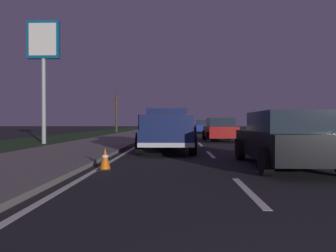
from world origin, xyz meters
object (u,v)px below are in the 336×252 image
Objects in this scene: sedan_red at (220,129)px; pickup_truck at (167,128)px; sedan_blue at (203,126)px; gas_price_sign at (43,51)px; traffic_cone_near at (105,159)px; sedan_tan at (175,128)px; sedan_black at (284,139)px; bare_tree_far at (116,112)px.

pickup_truck is at bearing 154.48° from sedan_red.
gas_price_sign reaches higher than sedan_blue.
traffic_cone_near is at bearing 165.26° from pickup_truck.
sedan_blue is 9.61m from sedan_tan.
sedan_black is 4.92m from traffic_cone_near.
gas_price_sign is at bearing 32.23° from traffic_cone_near.
bare_tree_far reaches higher than sedan_tan.
sedan_tan is 0.61× the size of gas_price_sign.
sedan_black is 1.00× the size of sedan_blue.
bare_tree_far is at bearing 11.23° from traffic_cone_near.
traffic_cone_near is at bearing -147.77° from gas_price_sign.
gas_price_sign reaches higher than sedan_red.
sedan_blue is 0.83× the size of bare_tree_far.
gas_price_sign is at bearing 50.92° from sedan_black.
pickup_truck is at bearing 170.99° from sedan_blue.
sedan_red is 1.00× the size of sedan_black.
traffic_cone_near is (-29.80, -5.91, -2.24)m from bare_tree_far.
sedan_black is at bearing -82.35° from traffic_cone_near.
sedan_black is (-4.74, -3.43, -0.20)m from pickup_truck.
sedan_red is 13.12m from traffic_cone_near.
traffic_cone_near is (-5.39, 1.42, -0.70)m from pickup_truck.
sedan_black reaches higher than traffic_cone_near.
traffic_cone_near is (-27.06, 4.85, -0.50)m from sedan_blue.
bare_tree_far is at bearing 31.14° from sedan_red.
bare_tree_far is 30.46m from traffic_cone_near.
sedan_black is 0.62× the size of gas_price_sign.
gas_price_sign is 12.23m from traffic_cone_near.
pickup_truck is 5.62m from traffic_cone_near.
sedan_tan is at bearing -0.98° from pickup_truck.
gas_price_sign is at bearing 148.58° from sedan_blue.
sedan_red is 0.82× the size of bare_tree_far.
sedan_tan is (17.35, 3.22, 0.00)m from sedan_black.
sedan_tan is 12.34m from gas_price_sign.
bare_tree_far is at bearing 20.27° from sedan_black.
bare_tree_far reaches higher than sedan_blue.
sedan_blue is 27.49m from traffic_cone_near.
sedan_blue reaches higher than traffic_cone_near.
traffic_cone_near is at bearing 97.65° from sedan_black.
sedan_red and sedan_blue have the same top height.
pickup_truck is at bearing -118.65° from gas_price_sign.
sedan_blue is (26.40, -0.00, 0.00)m from sedan_black.
sedan_black is 31.12m from bare_tree_far.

